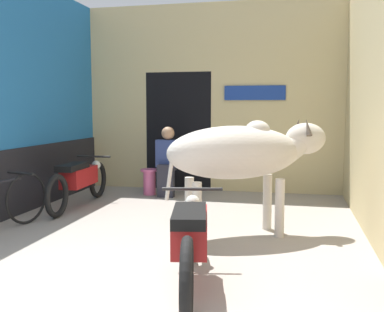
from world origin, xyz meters
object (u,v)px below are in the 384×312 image
Objects in this scene: cow at (243,153)px; plastic_stool at (149,181)px; motorcycle_far at (79,180)px; motorcycle_near at (190,237)px; shopkeeper_seated at (167,159)px.

cow is 2.97m from plastic_stool.
plastic_stool is (0.75, 1.17, -0.18)m from motorcycle_far.
motorcycle_far is (-2.36, 2.67, -0.01)m from motorcycle_near.
shopkeeper_seated reaches higher than plastic_stool.
plastic_stool is at bearing 112.79° from motorcycle_near.
cow reaches higher than shopkeeper_seated.
cow is at bearing -49.49° from plastic_stool.
motorcycle_far is at bearing 131.48° from motorcycle_near.
motorcycle_near reaches higher than motorcycle_far.
cow is 0.96× the size of motorcycle_far.
cow is at bearing -21.27° from motorcycle_far.
cow reaches higher than plastic_stool.
motorcycle_far is at bearing 158.73° from cow.
cow is 0.97× the size of motorcycle_near.
motorcycle_near is 4.02m from shopkeeper_seated.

